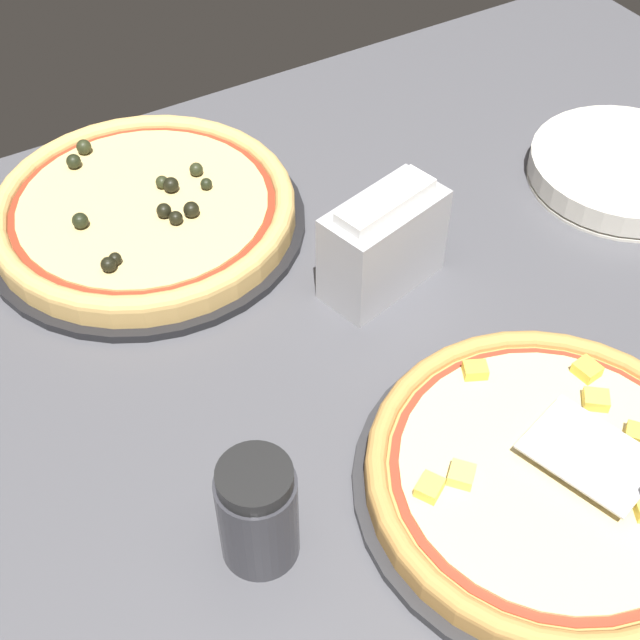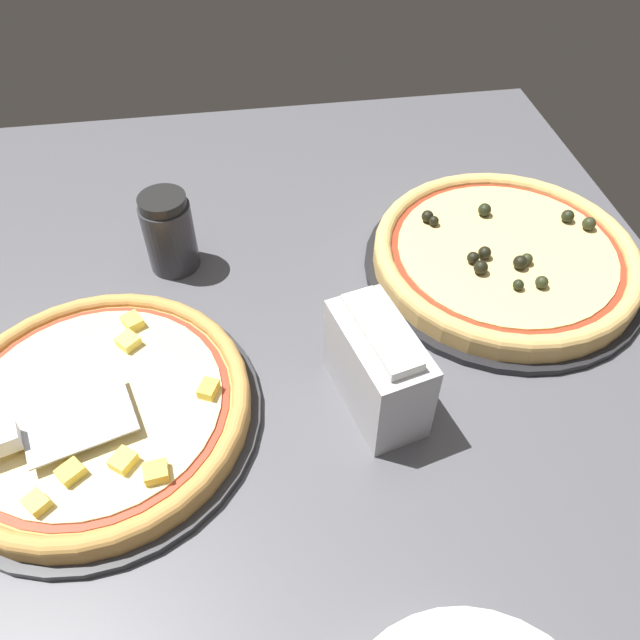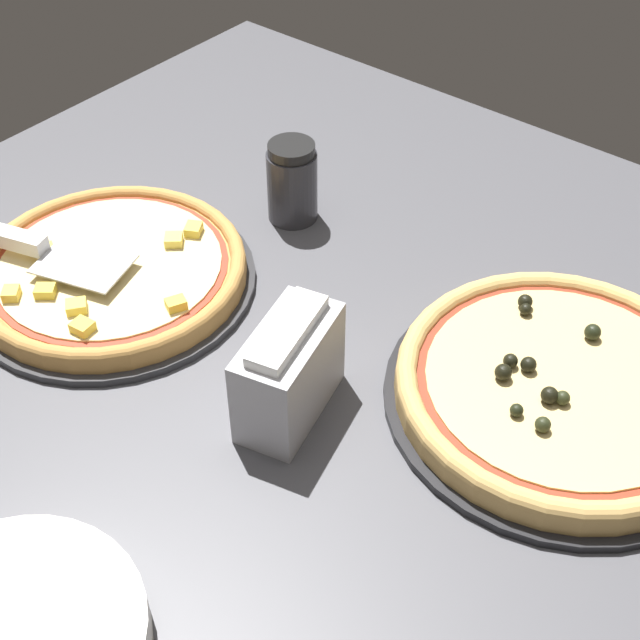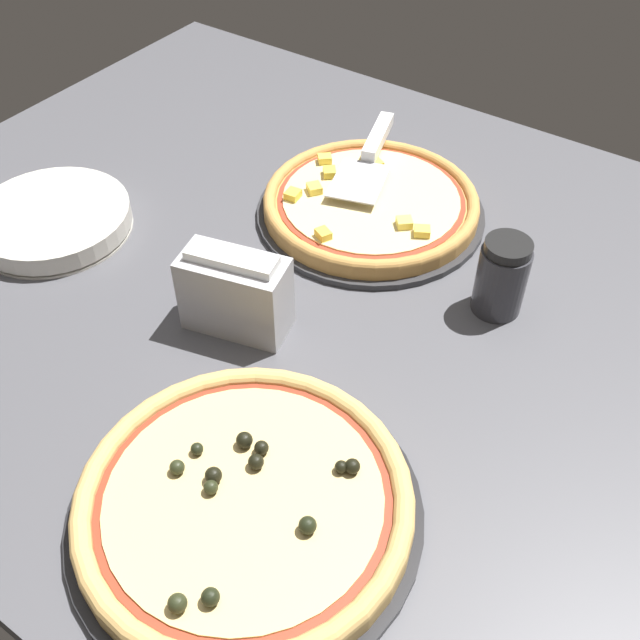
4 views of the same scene
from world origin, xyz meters
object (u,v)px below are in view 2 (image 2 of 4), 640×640
at_px(napkin_holder, 374,369).
at_px(pizza_back, 502,254).
at_px(pizza_front, 92,407).
at_px(parmesan_shaker, 166,233).

bearing_deg(napkin_holder, pizza_back, 130.85).
height_order(pizza_front, parmesan_shaker, parmesan_shaker).
bearing_deg(parmesan_shaker, pizza_front, -17.76).
distance_m(pizza_back, parmesan_shaker, 0.44).
xyz_separation_m(pizza_front, napkin_holder, (0.02, 0.30, 0.03)).
xyz_separation_m(pizza_front, pizza_back, (-0.17, 0.51, 0.00)).
bearing_deg(pizza_back, napkin_holder, -49.15).
bearing_deg(parmesan_shaker, pizza_back, 79.71).
distance_m(pizza_back, napkin_holder, 0.29).
relative_size(parmesan_shaker, napkin_holder, 0.76).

